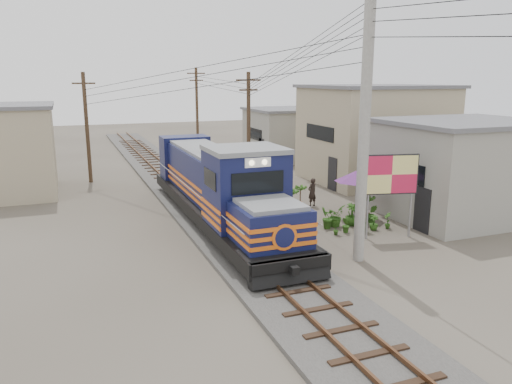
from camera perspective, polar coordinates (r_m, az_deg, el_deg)
name	(u,v)px	position (r m, az deg, el deg)	size (l,w,h in m)	color
ground	(267,268)	(18.11, 1.22, -8.64)	(120.00, 120.00, 0.00)	#473F35
ballast	(197,202)	(27.17, -6.81, -1.15)	(3.60, 70.00, 0.16)	#595651
track	(196,199)	(27.13, -6.82, -0.78)	(1.15, 70.00, 0.12)	#51331E
locomotive	(219,188)	(22.86, -4.29, 0.44)	(2.92, 15.88, 3.94)	black
utility_pole_main	(364,126)	(18.12, 12.29, 7.39)	(0.40, 0.40, 10.00)	#9E9B93
wooden_pole_mid	(249,126)	(31.66, -0.85, 7.56)	(1.60, 0.24, 7.00)	#4C3826
wooden_pole_far	(197,109)	(45.07, -6.76, 9.42)	(1.60, 0.24, 7.50)	#4C3826
wooden_pole_left	(87,125)	(33.73, -18.78, 7.21)	(1.60, 0.24, 7.00)	#4C3826
power_lines	(197,58)	(24.88, -6.72, 14.95)	(9.65, 19.00, 3.30)	black
shophouse_front	(463,169)	(26.16, 22.55, 2.50)	(7.35, 6.30, 4.70)	gray
shophouse_mid	(374,133)	(33.62, 13.35, 6.56)	(8.40, 7.35, 6.20)	tan
shophouse_back	(289,134)	(41.66, 3.76, 6.68)	(6.30, 6.30, 4.20)	gray
billboard	(391,177)	(21.44, 15.19, 1.71)	(2.29, 0.64, 3.59)	#99999E
market_umbrella	(357,176)	(24.36, 11.42, 1.78)	(2.52, 2.52, 2.33)	black
vendor	(312,192)	(26.43, 6.43, -0.03)	(0.55, 0.36, 1.51)	black
plant_nursery	(350,217)	(22.98, 10.73, -2.88)	(3.12, 2.24, 1.12)	#2A5618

